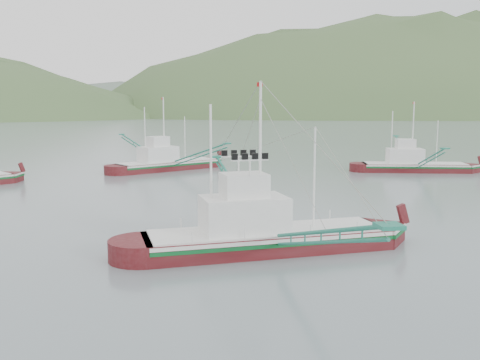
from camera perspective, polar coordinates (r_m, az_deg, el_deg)
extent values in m
plane|color=slate|center=(32.76, 1.67, -6.99)|extent=(1200.00, 1200.00, 0.00)
cube|color=#490C0F|center=(31.67, 2.96, -7.16)|extent=(14.77, 5.46, 1.92)
cube|color=silver|center=(31.46, 2.97, -5.72)|extent=(14.49, 5.50, 0.21)
cube|color=#0C5523|center=(31.52, 2.96, -6.15)|extent=(14.50, 5.52, 0.21)
cube|color=silver|center=(31.42, 2.97, -5.38)|extent=(14.03, 5.18, 0.12)
cube|color=silver|center=(30.78, 0.43, -3.73)|extent=(5.13, 3.60, 2.12)
cube|color=silver|center=(30.48, 0.43, -0.54)|extent=(2.72, 2.39, 1.35)
cylinder|color=white|center=(30.57, 2.17, 2.39)|extent=(0.15, 0.15, 8.66)
cylinder|color=white|center=(29.89, -3.11, 1.01)|extent=(0.13, 0.13, 7.36)
cylinder|color=white|center=(31.90, 7.93, 0.20)|extent=(0.12, 0.12, 6.06)
cube|color=#490C0F|center=(72.48, 18.14, 0.99)|extent=(13.64, 6.41, 1.76)
cube|color=silver|center=(72.40, 18.16, 1.57)|extent=(13.40, 6.42, 0.19)
cube|color=#0C5523|center=(72.42, 18.15, 1.40)|extent=(13.40, 6.44, 0.19)
cube|color=silver|center=(72.38, 18.17, 1.71)|extent=(12.96, 6.09, 0.11)
cube|color=silver|center=(71.98, 17.18, 2.46)|extent=(4.92, 3.73, 1.93)
cube|color=silver|center=(71.86, 17.23, 3.71)|extent=(2.66, 2.40, 1.23)
cylinder|color=white|center=(71.98, 17.96, 4.81)|extent=(0.14, 0.14, 7.91)
cylinder|color=white|center=(71.43, 15.88, 4.40)|extent=(0.12, 0.12, 6.72)
cylinder|color=white|center=(72.85, 20.28, 3.80)|extent=(0.11, 0.11, 5.54)
cube|color=#490C0F|center=(71.42, -7.73, 1.22)|extent=(13.98, 10.38, 1.87)
cube|color=silver|center=(71.34, -7.74, 1.85)|extent=(13.78, 10.30, 0.21)
cube|color=#0C5523|center=(71.36, -7.74, 1.67)|extent=(13.79, 10.32, 0.21)
cube|color=silver|center=(71.32, -7.74, 2.00)|extent=(13.28, 9.86, 0.11)
cube|color=silver|center=(70.49, -8.73, 2.72)|extent=(5.55, 4.96, 2.06)
cube|color=silver|center=(70.36, -8.75, 4.08)|extent=(3.14, 3.01, 1.31)
cylinder|color=white|center=(70.77, -8.13, 5.33)|extent=(0.15, 0.15, 8.42)
cylinder|color=white|center=(69.37, -10.10, 4.72)|extent=(0.13, 0.13, 7.16)
cylinder|color=white|center=(72.60, -5.90, 4.44)|extent=(0.11, 0.11, 5.90)
ellipsoid|color=#405D2F|center=(522.65, 19.14, 6.56)|extent=(684.00, 432.00, 306.00)
ellipsoid|color=slate|center=(592.25, -5.63, 7.06)|extent=(960.00, 400.00, 240.00)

